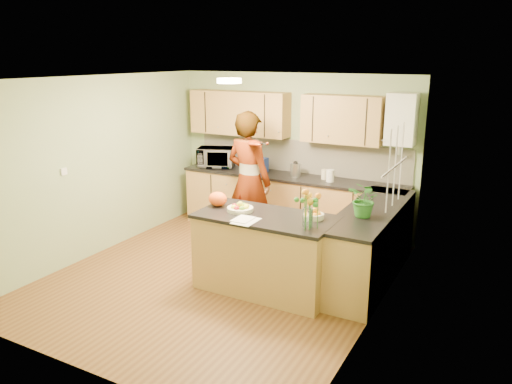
% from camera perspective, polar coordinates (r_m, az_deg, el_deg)
% --- Properties ---
extents(floor, '(4.50, 4.50, 0.00)m').
position_cam_1_polar(floor, '(6.53, -4.15, -9.67)').
color(floor, brown).
rests_on(floor, ground).
extents(ceiling, '(4.00, 4.50, 0.02)m').
position_cam_1_polar(ceiling, '(5.92, -4.63, 12.82)').
color(ceiling, white).
rests_on(ceiling, wall_back).
extents(wall_back, '(4.00, 0.02, 2.50)m').
position_cam_1_polar(wall_back, '(8.04, 4.30, 4.52)').
color(wall_back, '#8EA777').
rests_on(wall_back, floor).
extents(wall_front, '(4.00, 0.02, 2.50)m').
position_cam_1_polar(wall_front, '(4.47, -20.16, -5.35)').
color(wall_front, '#8EA777').
rests_on(wall_front, floor).
extents(wall_left, '(0.02, 4.50, 2.50)m').
position_cam_1_polar(wall_left, '(7.36, -17.64, 2.81)').
color(wall_left, '#8EA777').
rests_on(wall_left, floor).
extents(wall_right, '(0.02, 4.50, 2.50)m').
position_cam_1_polar(wall_right, '(5.33, 14.05, -1.54)').
color(wall_right, '#8EA777').
rests_on(wall_right, floor).
extents(back_counter, '(3.64, 0.62, 0.94)m').
position_cam_1_polar(back_counter, '(7.92, 3.96, -1.45)').
color(back_counter, '#A47D41').
rests_on(back_counter, floor).
extents(right_counter, '(0.62, 2.24, 0.94)m').
position_cam_1_polar(right_counter, '(6.43, 12.94, -5.87)').
color(right_counter, '#A47D41').
rests_on(right_counter, floor).
extents(splashback, '(3.60, 0.02, 0.52)m').
position_cam_1_polar(splashback, '(8.00, 4.91, 4.08)').
color(splashback, white).
rests_on(splashback, back_counter).
extents(upper_cabinets, '(3.20, 0.34, 0.70)m').
position_cam_1_polar(upper_cabinets, '(7.87, 2.70, 8.73)').
color(upper_cabinets, '#A47D41').
rests_on(upper_cabinets, wall_back).
extents(boiler, '(0.40, 0.30, 0.86)m').
position_cam_1_polar(boiler, '(7.27, 16.31, 7.95)').
color(boiler, white).
rests_on(boiler, wall_back).
extents(window_right, '(0.01, 1.30, 1.05)m').
position_cam_1_polar(window_right, '(5.83, 15.68, 2.82)').
color(window_right, white).
rests_on(window_right, wall_right).
extents(light_switch, '(0.02, 0.09, 0.09)m').
position_cam_1_polar(light_switch, '(6.94, -21.10, 2.20)').
color(light_switch, white).
rests_on(light_switch, wall_left).
extents(ceiling_lamp, '(0.30, 0.30, 0.07)m').
position_cam_1_polar(ceiling_lamp, '(6.18, -3.08, 12.59)').
color(ceiling_lamp, '#FFEABF').
rests_on(ceiling_lamp, ceiling).
extents(peninsula_island, '(1.64, 0.84, 0.94)m').
position_cam_1_polar(peninsula_island, '(6.02, 1.12, -6.93)').
color(peninsula_island, '#A47D41').
rests_on(peninsula_island, floor).
extents(fruit_dish, '(0.32, 0.32, 0.11)m').
position_cam_1_polar(fruit_dish, '(6.01, -1.82, -1.77)').
color(fruit_dish, beige).
rests_on(fruit_dish, peninsula_island).
extents(orange_bowl, '(0.21, 0.21, 0.12)m').
position_cam_1_polar(orange_bowl, '(5.76, 6.71, -2.56)').
color(orange_bowl, beige).
rests_on(orange_bowl, peninsula_island).
extents(flower_vase, '(0.27, 0.27, 0.50)m').
position_cam_1_polar(flower_vase, '(5.37, 5.98, -0.79)').
color(flower_vase, silver).
rests_on(flower_vase, peninsula_island).
extents(orange_bag, '(0.25, 0.22, 0.18)m').
position_cam_1_polar(orange_bag, '(6.21, -4.39, -0.80)').
color(orange_bag, '#F95514').
rests_on(orange_bag, peninsula_island).
extents(papers, '(0.24, 0.33, 0.01)m').
position_cam_1_polar(papers, '(5.65, -1.15, -3.30)').
color(papers, white).
rests_on(papers, peninsula_island).
extents(violinist, '(0.81, 0.60, 2.01)m').
position_cam_1_polar(violinist, '(7.20, -0.82, 1.29)').
color(violinist, tan).
rests_on(violinist, floor).
extents(violin, '(0.57, 0.50, 0.14)m').
position_cam_1_polar(violin, '(6.79, -0.27, 5.65)').
color(violin, '#4B1204').
rests_on(violin, violinist).
extents(microwave, '(0.70, 0.59, 0.33)m').
position_cam_1_polar(microwave, '(8.41, -4.60, 3.97)').
color(microwave, white).
rests_on(microwave, back_counter).
extents(blue_box, '(0.30, 0.23, 0.23)m').
position_cam_1_polar(blue_box, '(8.01, 0.18, 3.11)').
color(blue_box, navy).
rests_on(blue_box, back_counter).
extents(kettle, '(0.15, 0.15, 0.28)m').
position_cam_1_polar(kettle, '(7.73, 4.53, 2.60)').
color(kettle, '#B8B8BD').
rests_on(kettle, back_counter).
extents(jar_cream, '(0.10, 0.10, 0.15)m').
position_cam_1_polar(jar_cream, '(7.63, 7.84, 2.02)').
color(jar_cream, beige).
rests_on(jar_cream, back_counter).
extents(jar_white, '(0.13, 0.13, 0.18)m').
position_cam_1_polar(jar_white, '(7.48, 8.48, 1.85)').
color(jar_white, white).
rests_on(jar_white, back_counter).
extents(potted_plant, '(0.47, 0.44, 0.42)m').
position_cam_1_polar(potted_plant, '(5.88, 12.38, -0.85)').
color(potted_plant, '#2A7025').
rests_on(potted_plant, right_counter).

